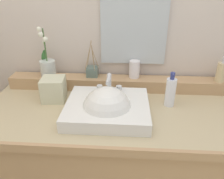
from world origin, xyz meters
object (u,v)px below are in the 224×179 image
object	(u,v)px
potted_plant	(47,66)
tumbler_cup	(134,69)
soap_dispenser	(222,72)
lotion_bottle	(171,92)
reed_diffuser	(93,71)
tissue_box	(54,89)
sink_basin	(107,110)

from	to	relation	value
potted_plant	tumbler_cup	world-z (taller)	potted_plant
soap_dispenser	lotion_bottle	xyz separation A→B (m)	(-0.33, -0.18, -0.06)
reed_diffuser	tumbler_cup	bearing A→B (deg)	-0.25
lotion_bottle	tissue_box	bearing A→B (deg)	178.11
sink_basin	tissue_box	xyz separation A→B (m)	(-0.33, 0.14, 0.04)
reed_diffuser	tissue_box	xyz separation A→B (m)	(-0.20, -0.19, -0.04)
tumbler_cup	lotion_bottle	size ratio (longest dim) A/B	0.55
sink_basin	tumbler_cup	bearing A→B (deg)	66.30
sink_basin	tissue_box	distance (m)	0.36
tissue_box	tumbler_cup	bearing A→B (deg)	21.53
lotion_bottle	sink_basin	bearing A→B (deg)	-160.26
potted_plant	reed_diffuser	bearing A→B (deg)	7.05
sink_basin	potted_plant	bearing A→B (deg)	143.51
tumbler_cup	lotion_bottle	bearing A→B (deg)	-46.60
soap_dispenser	tissue_box	size ratio (longest dim) A/B	1.16
sink_basin	potted_plant	size ratio (longest dim) A/B	1.35
soap_dispenser	tumbler_cup	world-z (taller)	soap_dispenser
tissue_box	reed_diffuser	bearing A→B (deg)	42.67
tissue_box	lotion_bottle	bearing A→B (deg)	-1.89
soap_dispenser	lotion_bottle	bearing A→B (deg)	-151.70
reed_diffuser	lotion_bottle	distance (m)	0.51
soap_dispenser	sink_basin	bearing A→B (deg)	-155.94
potted_plant	tumbler_cup	bearing A→B (deg)	3.49
tumbler_cup	lotion_bottle	distance (m)	0.29
potted_plant	lotion_bottle	xyz separation A→B (m)	(0.74, -0.17, -0.07)
soap_dispenser	reed_diffuser	distance (m)	0.79
sink_basin	reed_diffuser	xyz separation A→B (m)	(-0.12, 0.33, 0.08)
potted_plant	tumbler_cup	distance (m)	0.55
reed_diffuser	lotion_bottle	xyz separation A→B (m)	(0.46, -0.21, -0.02)
tissue_box	soap_dispenser	bearing A→B (deg)	8.79
soap_dispenser	tumbler_cup	xyz separation A→B (m)	(-0.52, 0.03, -0.01)
lotion_bottle	reed_diffuser	bearing A→B (deg)	155.78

